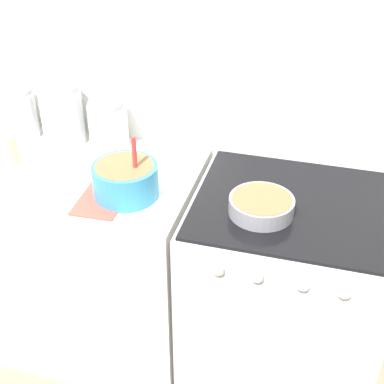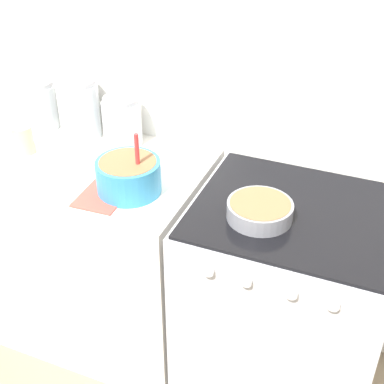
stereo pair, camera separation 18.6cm
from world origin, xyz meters
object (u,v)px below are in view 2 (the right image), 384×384
at_px(storage_jar_left, 40,108).
at_px(storage_jar_right, 122,124).
at_px(stove, 283,303).
at_px(storage_jar_middle, 80,112).
at_px(tin_can, 24,140).
at_px(mixing_bowl, 129,174).
at_px(baking_pan, 260,210).

relative_size(storage_jar_left, storage_jar_right, 1.03).
xyz_separation_m(stove, storage_jar_right, (-0.79, 0.21, 0.53)).
bearing_deg(storage_jar_middle, tin_can, -120.19).
bearing_deg(storage_jar_left, storage_jar_right, 0.00).
bearing_deg(storage_jar_left, tin_can, -71.81).
height_order(storage_jar_middle, tin_can, storage_jar_middle).
bearing_deg(storage_jar_middle, storage_jar_right, -0.00).
bearing_deg(mixing_bowl, baking_pan, 2.10).
bearing_deg(storage_jar_right, storage_jar_middle, 180.00).
bearing_deg(stove, mixing_bowl, -169.41).
relative_size(storage_jar_right, tin_can, 1.78).
distance_m(stove, storage_jar_left, 1.33).
bearing_deg(tin_can, storage_jar_middle, 59.81).
xyz_separation_m(storage_jar_middle, tin_can, (-0.13, -0.22, -0.05)).
xyz_separation_m(mixing_bowl, storage_jar_left, (-0.61, 0.32, 0.02)).
bearing_deg(stove, tin_can, -179.22).
relative_size(storage_jar_middle, tin_can, 2.16).
bearing_deg(stove, baking_pan, -138.16).
bearing_deg(tin_can, storage_jar_right, 33.83).
distance_m(baking_pan, storage_jar_middle, 0.94).
xyz_separation_m(storage_jar_left, storage_jar_right, (0.41, 0.00, -0.00)).
bearing_deg(storage_jar_left, stove, -9.91).
bearing_deg(storage_jar_right, tin_can, -146.17).
bearing_deg(mixing_bowl, storage_jar_middle, 141.55).
distance_m(storage_jar_right, tin_can, 0.40).
distance_m(mixing_bowl, storage_jar_left, 0.69).
distance_m(storage_jar_left, tin_can, 0.24).
relative_size(baking_pan, storage_jar_left, 1.05).
xyz_separation_m(storage_jar_right, tin_can, (-0.34, -0.22, -0.03)).
bearing_deg(storage_jar_right, storage_jar_left, 180.00).
relative_size(stove, storage_jar_middle, 3.54).
bearing_deg(storage_jar_middle, storage_jar_left, -180.00).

